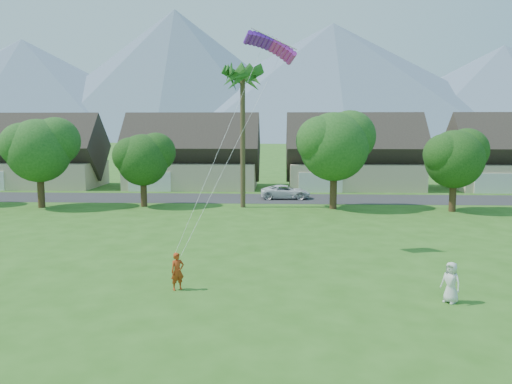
# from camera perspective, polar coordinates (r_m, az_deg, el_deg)

# --- Properties ---
(ground) EXTENTS (500.00, 500.00, 0.00)m
(ground) POSITION_cam_1_polar(r_m,az_deg,el_deg) (17.28, -1.55, -17.04)
(ground) COLOR #2D6019
(ground) RESTS_ON ground
(street) EXTENTS (90.00, 7.00, 0.01)m
(street) POSITION_cam_1_polar(r_m,az_deg,el_deg) (50.21, 1.22, -0.75)
(street) COLOR #2D2D30
(street) RESTS_ON ground
(kite_flyer) EXTENTS (0.73, 0.67, 1.67)m
(kite_flyer) POSITION_cam_1_polar(r_m,az_deg,el_deg) (22.53, -8.97, -8.94)
(kite_flyer) COLOR #AA3613
(kite_flyer) RESTS_ON ground
(watcher) EXTENTS (0.96, 0.98, 1.70)m
(watcher) POSITION_cam_1_polar(r_m,az_deg,el_deg) (22.19, 21.38, -9.60)
(watcher) COLOR silver
(watcher) RESTS_ON ground
(parked_car) EXTENTS (5.01, 2.42, 1.38)m
(parked_car) POSITION_cam_1_polar(r_m,az_deg,el_deg) (50.11, 3.38, 0.01)
(parked_car) COLOR white
(parked_car) RESTS_ON ground
(mountain_ridge) EXTENTS (540.00, 240.00, 70.00)m
(mountain_ridge) POSITION_cam_1_polar(r_m,az_deg,el_deg) (276.71, 4.57, 11.96)
(mountain_ridge) COLOR slate
(mountain_ridge) RESTS_ON ground
(houses_row) EXTENTS (72.75, 8.19, 8.86)m
(houses_row) POSITION_cam_1_polar(r_m,az_deg,el_deg) (58.80, 1.92, 3.82)
(houses_row) COLOR beige
(houses_row) RESTS_ON ground
(tree_row) EXTENTS (62.27, 6.67, 8.45)m
(tree_row) POSITION_cam_1_polar(r_m,az_deg,el_deg) (43.72, -0.45, 4.47)
(tree_row) COLOR #47301C
(tree_row) RESTS_ON ground
(fan_palm) EXTENTS (3.00, 3.00, 13.80)m
(fan_palm) POSITION_cam_1_polar(r_m,az_deg,el_deg) (44.54, -1.55, 13.42)
(fan_palm) COLOR #4C3D26
(fan_palm) RESTS_ON ground
(parafoil_kite) EXTENTS (3.03, 1.22, 0.50)m
(parafoil_kite) POSITION_cam_1_polar(r_m,az_deg,el_deg) (28.85, 1.75, 16.51)
(parafoil_kite) COLOR purple
(parafoil_kite) RESTS_ON ground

